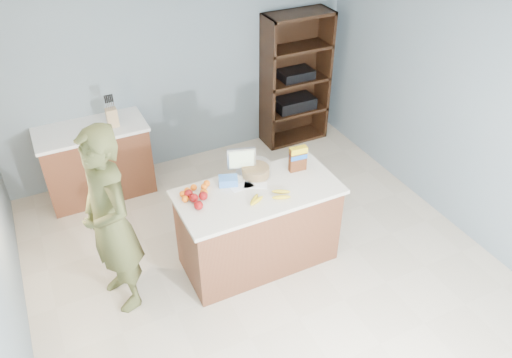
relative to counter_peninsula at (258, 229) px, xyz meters
name	(u,v)px	position (x,y,z in m)	size (l,w,h in m)	color
floor	(271,278)	(0.00, -0.30, -0.42)	(4.50, 5.00, 0.02)	beige
walls	(275,136)	(0.00, -0.30, 1.24)	(4.52, 5.02, 2.51)	gray
counter_peninsula	(258,229)	(0.00, 0.00, 0.00)	(1.56, 0.76, 0.90)	brown
back_cabinet	(97,161)	(-1.20, 1.90, 0.04)	(1.24, 0.62, 0.90)	brown
shelving_unit	(294,81)	(1.55, 2.05, 0.45)	(0.90, 0.40, 1.80)	black
person	(110,223)	(-1.37, 0.12, 0.51)	(0.67, 0.44, 1.85)	#4A4E28
knife_block	(112,117)	(-0.94, 1.82, 0.60)	(0.12, 0.10, 0.31)	tan
envelopes	(249,186)	(-0.05, 0.10, 0.49)	(0.36, 0.20, 0.00)	white
bananas	(268,197)	(0.03, -0.16, 0.50)	(0.44, 0.20, 0.04)	yellow
apples	(196,198)	(-0.59, 0.09, 0.53)	(0.20, 0.28, 0.08)	maroon
oranges	(196,191)	(-0.54, 0.21, 0.52)	(0.33, 0.20, 0.06)	orange
blue_carton	(228,181)	(-0.22, 0.21, 0.52)	(0.18, 0.12, 0.08)	blue
salad_bowl	(256,170)	(0.09, 0.24, 0.54)	(0.30, 0.30, 0.13)	#267219
tv	(241,159)	(-0.02, 0.33, 0.64)	(0.28, 0.12, 0.28)	silver
cereal_box	(298,157)	(0.50, 0.13, 0.64)	(0.18, 0.08, 0.26)	#592B14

